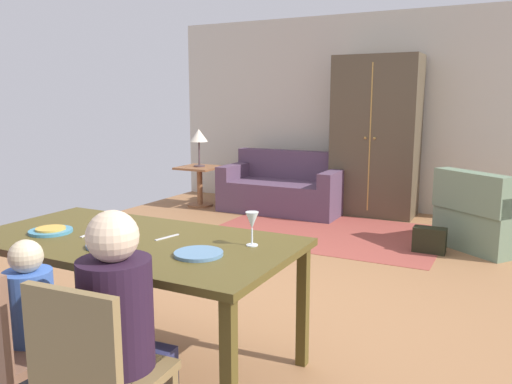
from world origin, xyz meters
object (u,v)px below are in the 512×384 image
plate_near_man (51,231)px  side_table (200,180)px  couch (284,189)px  dining_chair_woman (95,373)px  armchair (489,218)px  plate_near_child (110,245)px  dining_chair_child (4,344)px  person_child (39,341)px  person_woman (124,348)px  dining_table (133,250)px  plate_near_woman (199,254)px  armoire (376,137)px  wine_glass (252,222)px  handbag (429,240)px  table_lamp (199,137)px

plate_near_man → side_table: (-1.67, 4.13, -0.39)m
plate_near_man → couch: (-0.44, 4.39, -0.47)m
dining_chair_woman → side_table: size_ratio=1.50×
armchair → plate_near_child: bearing=-114.3°
dining_chair_child → person_child: size_ratio=0.94×
dining_chair_child → couch: dining_chair_child is taller
person_woman → dining_chair_woman: bearing=-87.5°
dining_chair_child → plate_near_child: bearing=89.5°
couch → armchair: bearing=-14.8°
dining_table → dining_chair_woman: dining_chair_woman is taller
dining_table → dining_chair_child: (-0.01, -0.85, -0.20)m
plate_near_child → plate_near_woman: bearing=8.8°
person_child → plate_near_child: bearing=90.3°
armoire → wine_glass: bearing=-83.9°
person_woman → handbag: size_ratio=3.47×
dining_table → plate_near_man: size_ratio=7.49×
plate_near_man → dining_chair_child: (0.51, -0.73, -0.28)m
plate_near_man → armoire: armoire is taller
plate_near_man → plate_near_child: 0.52m
dining_chair_child → person_child: bearing=87.3°
plate_near_man → plate_near_child: bearing=-6.6°
plate_near_man → table_lamp: size_ratio=0.46×
plate_near_man → person_child: bearing=-47.1°
wine_glass → plate_near_child: bearing=-151.9°
dining_table → plate_near_woman: size_ratio=7.49×
dining_table → armoire: 4.65m
plate_near_woman → wine_glass: bearing=60.4°
plate_near_child → armoire: armoire is taller
plate_near_child → plate_near_woman: size_ratio=1.00×
plate_near_woman → side_table: size_ratio=0.43×
plate_near_child → armoire: size_ratio=0.12×
person_child → armoire: (0.20, 5.31, 0.62)m
dining_table → person_woman: 0.86m
plate_near_child → side_table: 4.74m
plate_near_woman → couch: size_ratio=0.15×
wine_glass → person_woman: person_woman is taller
dining_table → armoire: armoire is taller
person_woman → armoire: (-0.31, 5.30, 0.54)m
armchair → armoire: 1.97m
dining_chair_child → armoire: (0.21, 5.48, 0.56)m
armchair → handbag: size_ratio=3.74×
plate_near_child → armoire: bearing=87.6°
plate_near_man → wine_glass: (1.19, 0.30, 0.12)m
table_lamp → handbag: bearing=-15.0°
plate_near_man → wine_glass: wine_glass is taller
dining_chair_child → dining_table: bearing=89.6°
plate_near_child → dining_table: bearing=90.0°
person_child → person_woman: bearing=0.6°
armoire → side_table: armoire is taller
plate_near_man → dining_chair_woman: (1.03, -0.73, -0.28)m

